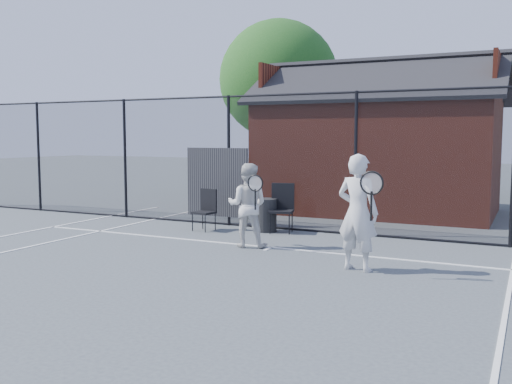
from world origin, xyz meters
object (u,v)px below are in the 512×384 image
at_px(chair_left, 204,211).
at_px(chair_right, 281,209).
at_px(clubhouse, 379,153).
at_px(player_back, 248,205).
at_px(waste_bin, 265,215).
at_px(player_front, 358,212).

relative_size(chair_left, chair_right, 0.86).
height_order(clubhouse, chair_left, clubhouse).
distance_m(player_back, chair_left, 2.10).
bearing_deg(chair_right, chair_left, -176.70).
bearing_deg(chair_left, waste_bin, 29.15).
xyz_separation_m(player_front, waste_bin, (-2.81, 2.65, -0.55)).
bearing_deg(clubhouse, player_back, -98.84).
distance_m(clubhouse, waste_bin, 4.78).
bearing_deg(player_front, clubhouse, 101.49).
bearing_deg(player_front, chair_right, 132.58).
bearing_deg(player_back, clubhouse, 81.16).
distance_m(clubhouse, player_back, 6.23).
bearing_deg(player_back, chair_left, 144.58).
height_order(player_back, waste_bin, player_back).
xyz_separation_m(clubhouse, chair_right, (-1.00, -4.40, -1.09)).
bearing_deg(player_front, chair_left, 152.18).
distance_m(player_back, waste_bin, 1.80).
bearing_deg(player_back, player_front, -21.70).
relative_size(player_front, chair_left, 2.03).
bearing_deg(player_front, waste_bin, 136.72).
bearing_deg(chair_left, player_back, -27.94).
xyz_separation_m(player_front, player_back, (-2.38, 0.95, -0.12)).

